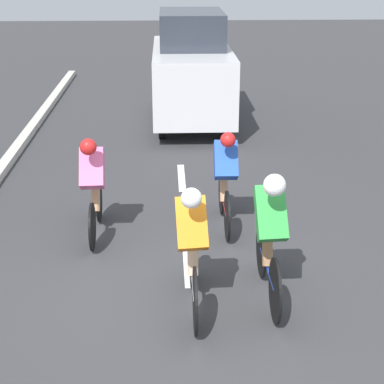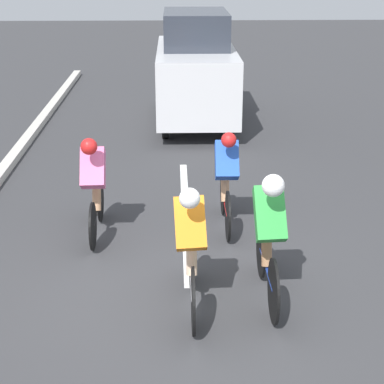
{
  "view_description": "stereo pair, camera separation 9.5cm",
  "coord_description": "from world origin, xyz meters",
  "views": [
    {
      "loc": [
        0.25,
        6.46,
        3.77
      ],
      "look_at": [
        -0.05,
        -0.91,
        0.95
      ],
      "focal_mm": 60.0,
      "sensor_mm": 36.0,
      "label": 1
    },
    {
      "loc": [
        0.16,
        6.46,
        3.77
      ],
      "look_at": [
        -0.05,
        -0.91,
        0.95
      ],
      "focal_mm": 60.0,
      "sensor_mm": 36.0,
      "label": 2
    }
  ],
  "objects": [
    {
      "name": "ground_plane",
      "position": [
        0.0,
        0.0,
        0.0
      ],
      "size": [
        60.0,
        60.0,
        0.0
      ],
      "primitive_type": "plane",
      "color": "#38383A"
    },
    {
      "name": "lane_stripe_mid",
      "position": [
        0.0,
        -0.91,
        0.0
      ],
      "size": [
        0.12,
        1.4,
        0.01
      ],
      "primitive_type": "cube",
      "color": "white",
      "rests_on": "ground"
    },
    {
      "name": "lane_stripe_far",
      "position": [
        0.0,
        -4.11,
        0.0
      ],
      "size": [
        0.12,
        1.4,
        0.01
      ],
      "primitive_type": "cube",
      "color": "white",
      "rests_on": "ground"
    },
    {
      "name": "cyclist_pink",
      "position": [
        1.25,
        -1.71,
        0.78
      ],
      "size": [
        0.33,
        1.61,
        1.48
      ],
      "color": "black",
      "rests_on": "ground"
    },
    {
      "name": "cyclist_blue",
      "position": [
        -0.56,
        -1.95,
        0.76
      ],
      "size": [
        0.32,
        1.64,
        1.48
      ],
      "color": "black",
      "rests_on": "ground"
    },
    {
      "name": "cyclist_green",
      "position": [
        -0.87,
        0.08,
        0.84
      ],
      "size": [
        0.35,
        1.74,
        1.6
      ],
      "color": "black",
      "rests_on": "ground"
    },
    {
      "name": "cyclist_orange",
      "position": [
        -0.01,
        0.27,
        0.79
      ],
      "size": [
        0.35,
        1.72,
        1.53
      ],
      "color": "black",
      "rests_on": "ground"
    },
    {
      "name": "support_car",
      "position": [
        -0.33,
        -7.92,
        1.21
      ],
      "size": [
        1.7,
        4.06,
        2.46
      ],
      "color": "black",
      "rests_on": "ground"
    }
  ]
}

